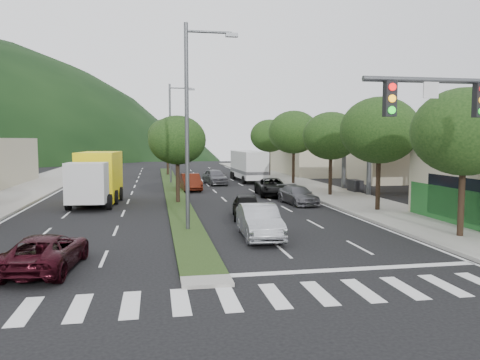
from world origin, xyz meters
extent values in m
plane|color=black|center=(0.00, 0.00, 0.00)|extent=(160.00, 160.00, 0.00)
cube|color=gray|center=(12.50, 25.00, 0.07)|extent=(5.00, 90.00, 0.15)
cube|color=gray|center=(-13.00, 25.00, 0.07)|extent=(6.00, 90.00, 0.15)
cube|color=#1E3112|center=(0.00, 28.00, 0.06)|extent=(1.60, 56.00, 0.12)
cube|color=silver|center=(0.00, -2.00, 0.01)|extent=(19.00, 2.20, 0.01)
cylinder|color=#47494C|center=(7.60, -1.50, 6.30)|extent=(6.00, 0.18, 0.18)
cube|color=black|center=(8.40, -1.65, 5.70)|extent=(0.35, 0.25, 1.05)
cube|color=black|center=(5.40, -1.65, 5.70)|extent=(0.35, 0.25, 1.05)
cube|color=silver|center=(19.00, 22.00, 5.00)|extent=(12.00, 8.00, 0.50)
cube|color=#FFAD0D|center=(19.00, 22.00, 4.65)|extent=(12.20, 8.20, 0.50)
cylinder|color=#47494C|center=(15.00, 19.50, 2.30)|extent=(0.36, 0.36, 4.60)
cylinder|color=#47494C|center=(23.00, 19.50, 2.30)|extent=(0.36, 0.36, 4.60)
cylinder|color=#47494C|center=(15.00, 24.50, 2.30)|extent=(0.36, 0.36, 4.60)
cylinder|color=#47494C|center=(23.00, 24.50, 2.30)|extent=(0.36, 0.36, 4.60)
cube|color=black|center=(15.00, 22.00, 0.55)|extent=(0.80, 1.60, 1.10)
cube|color=black|center=(23.00, 22.00, 0.55)|extent=(0.80, 1.60, 1.10)
cube|color=#B9AE93|center=(19.50, 44.00, 2.60)|extent=(10.00, 16.00, 5.20)
cylinder|color=black|center=(12.00, 4.00, 1.97)|extent=(0.28, 0.28, 3.64)
ellipsoid|color=black|center=(12.00, 4.00, 4.83)|extent=(4.60, 4.60, 3.91)
cylinder|color=black|center=(12.00, 12.00, 2.05)|extent=(0.28, 0.28, 3.81)
ellipsoid|color=black|center=(12.00, 12.00, 5.05)|extent=(4.80, 4.80, 4.08)
cylinder|color=black|center=(12.00, 20.00, 1.94)|extent=(0.28, 0.28, 3.58)
ellipsoid|color=black|center=(12.00, 20.00, 4.76)|extent=(4.40, 4.40, 3.74)
cylinder|color=black|center=(12.00, 30.00, 2.11)|extent=(0.28, 0.28, 3.92)
ellipsoid|color=black|center=(12.00, 30.00, 5.19)|extent=(5.00, 5.00, 4.25)
cylinder|color=black|center=(12.00, 40.00, 2.00)|extent=(0.28, 0.28, 3.70)
ellipsoid|color=black|center=(12.00, 40.00, 4.90)|extent=(4.60, 4.60, 3.91)
cylinder|color=black|center=(0.00, 18.00, 1.80)|extent=(0.28, 0.28, 3.36)
ellipsoid|color=black|center=(0.00, 18.00, 4.44)|extent=(4.00, 4.00, 3.40)
cylinder|color=black|center=(0.00, 44.00, 2.02)|extent=(0.28, 0.28, 3.81)
ellipsoid|color=black|center=(0.00, 44.00, 5.02)|extent=(4.80, 4.80, 4.08)
cylinder|color=#47494C|center=(0.00, 8.00, 5.00)|extent=(0.20, 0.20, 10.00)
cylinder|color=#47494C|center=(1.10, 8.00, 9.60)|extent=(2.20, 0.12, 0.12)
cube|color=#47494C|center=(2.20, 8.00, 9.50)|extent=(0.60, 0.25, 0.18)
cylinder|color=#47494C|center=(0.00, 33.00, 5.00)|extent=(0.20, 0.20, 10.00)
cylinder|color=#47494C|center=(1.10, 33.00, 9.60)|extent=(2.20, 0.12, 0.12)
cube|color=#47494C|center=(2.20, 33.00, 9.50)|extent=(0.60, 0.25, 0.18)
imported|color=#A6A9AE|center=(3.11, 5.82, 0.76)|extent=(1.81, 4.66, 1.51)
imported|color=black|center=(-5.28, 2.00, 0.63)|extent=(2.55, 4.75, 1.27)
imported|color=black|center=(3.59, 11.26, 0.68)|extent=(2.12, 4.17, 1.36)
imported|color=#504F54|center=(8.19, 16.26, 0.63)|extent=(2.23, 4.51, 1.26)
imported|color=#4E190D|center=(1.50, 26.26, 0.74)|extent=(1.79, 4.57, 1.48)
imported|color=black|center=(7.62, 21.26, 0.69)|extent=(2.66, 5.15, 1.39)
imported|color=#55555B|center=(4.30, 31.26, 0.77)|extent=(2.40, 4.72, 1.54)
cube|color=silver|center=(-5.77, 15.58, 1.77)|extent=(2.55, 1.95, 2.54)
cube|color=yellow|center=(-5.44, 19.66, 1.88)|extent=(2.90, 4.83, 3.43)
cube|color=black|center=(-5.51, 18.78, 0.50)|extent=(2.71, 6.57, 0.33)
cylinder|color=black|center=(-4.46, 15.94, 0.50)|extent=(0.41, 1.02, 1.00)
cylinder|color=black|center=(-7.00, 16.14, 0.50)|extent=(0.41, 1.02, 1.00)
cylinder|color=black|center=(-4.27, 18.34, 0.50)|extent=(0.41, 1.02, 1.00)
cylinder|color=black|center=(-6.81, 18.55, 0.50)|extent=(0.41, 1.02, 1.00)
cylinder|color=black|center=(-4.10, 20.53, 0.50)|extent=(0.41, 1.02, 1.00)
cylinder|color=black|center=(-6.63, 20.73, 0.50)|extent=(0.41, 1.02, 1.00)
cube|color=silver|center=(8.29, 34.23, 1.82)|extent=(2.54, 8.45, 2.80)
cube|color=#5D5D61|center=(8.29, 34.23, 1.12)|extent=(2.60, 8.45, 0.33)
cylinder|color=black|center=(7.04, 37.55, 0.42)|extent=(0.35, 0.85, 0.84)
cylinder|color=black|center=(9.37, 37.61, 0.42)|extent=(0.35, 0.85, 0.84)
cylinder|color=black|center=(7.07, 36.55, 0.42)|extent=(0.35, 0.85, 0.84)
cylinder|color=black|center=(9.40, 36.61, 0.42)|extent=(0.35, 0.85, 0.84)
cylinder|color=black|center=(7.20, 31.18, 0.42)|extent=(0.35, 0.85, 0.84)
cylinder|color=black|center=(9.53, 31.24, 0.42)|extent=(0.35, 0.85, 0.84)
camera|label=1|loc=(-1.53, -14.73, 4.50)|focal=35.00mm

